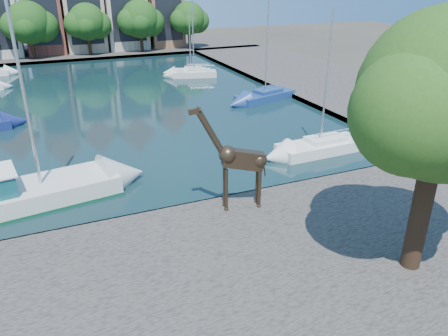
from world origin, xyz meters
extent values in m
plane|color=#38332B|center=(0.00, 0.00, 0.00)|extent=(160.00, 160.00, 0.00)
cube|color=black|center=(0.00, 24.00, 0.04)|extent=(38.00, 50.00, 0.08)
cube|color=#504C46|center=(0.00, -7.00, 0.25)|extent=(50.00, 14.00, 0.50)
cube|color=#504C46|center=(0.00, 56.00, 0.25)|extent=(60.00, 16.00, 0.50)
cube|color=#504C46|center=(25.00, 24.00, 0.25)|extent=(14.00, 52.00, 0.50)
cylinder|color=#332114|center=(7.50, -9.00, 3.25)|extent=(0.80, 0.80, 5.50)
sphere|color=#264A15|center=(7.50, -9.00, 7.92)|extent=(6.40, 6.40, 6.40)
sphere|color=#264A15|center=(5.74, -9.40, 7.60)|extent=(4.48, 4.48, 4.48)
cube|color=brown|center=(-4.00, 56.00, 7.00)|extent=(5.39, 9.00, 13.00)
cube|color=black|center=(-4.00, 51.52, 7.00)|extent=(4.40, 0.05, 9.75)
cube|color=tan|center=(2.00, 56.00, 6.25)|extent=(5.88, 9.00, 11.50)
cube|color=black|center=(2.00, 51.52, 6.25)|extent=(4.80, 0.05, 8.62)
cube|color=beige|center=(8.50, 56.00, 6.50)|extent=(6.37, 9.00, 12.00)
cube|color=black|center=(8.50, 51.52, 6.50)|extent=(5.20, 0.05, 9.00)
cube|color=#8A5F42|center=(15.00, 56.00, 5.75)|extent=(5.39, 9.00, 10.50)
cube|color=black|center=(15.00, 51.52, 5.75)|extent=(4.40, 0.05, 7.88)
cylinder|color=#332114|center=(-6.00, 50.50, 2.10)|extent=(0.50, 0.50, 3.20)
sphere|color=#174313|center=(-6.00, 50.50, 5.50)|extent=(6.00, 6.00, 6.00)
sphere|color=#174313|center=(-4.20, 50.80, 4.90)|extent=(4.50, 4.50, 4.50)
sphere|color=#174313|center=(-7.65, 50.10, 5.20)|extent=(4.20, 4.20, 4.20)
cylinder|color=#332114|center=(2.00, 50.50, 2.10)|extent=(0.50, 0.50, 3.20)
sphere|color=#174313|center=(2.00, 50.50, 5.32)|extent=(5.40, 5.40, 5.40)
sphere|color=#174313|center=(3.62, 50.80, 4.78)|extent=(4.05, 4.05, 4.05)
sphere|color=#174313|center=(0.51, 50.10, 5.05)|extent=(3.78, 3.78, 3.78)
cylinder|color=#332114|center=(10.00, 50.50, 2.10)|extent=(0.50, 0.50, 3.20)
sphere|color=#174313|center=(10.00, 50.50, 5.44)|extent=(5.80, 5.80, 5.80)
sphere|color=#174313|center=(11.74, 50.80, 4.86)|extent=(4.35, 4.35, 4.35)
sphere|color=#174313|center=(8.40, 50.10, 5.15)|extent=(4.06, 4.06, 4.06)
cylinder|color=#332114|center=(18.00, 50.50, 2.10)|extent=(0.50, 0.50, 3.20)
sphere|color=#174313|center=(18.00, 50.50, 5.26)|extent=(5.20, 5.20, 5.20)
sphere|color=#174313|center=(19.56, 50.80, 4.74)|extent=(3.90, 3.90, 3.90)
sphere|color=#174313|center=(16.57, 50.10, 5.00)|extent=(3.64, 3.64, 3.64)
cylinder|color=#322519|center=(2.13, -1.54, 1.67)|extent=(0.18, 0.18, 2.33)
cylinder|color=#322519|center=(2.23, -1.06, 1.67)|extent=(0.18, 0.18, 2.33)
cylinder|color=#322519|center=(3.87, -1.91, 1.67)|extent=(0.18, 0.18, 2.33)
cylinder|color=#322519|center=(3.97, -1.43, 1.67)|extent=(0.18, 0.18, 2.33)
cube|color=#322519|center=(3.11, -1.50, 3.22)|extent=(2.34, 1.07, 1.36)
cylinder|color=#322519|center=(1.49, -1.15, 4.74)|extent=(1.53, 0.64, 2.41)
cube|color=#322519|center=(0.71, -0.99, 5.92)|extent=(0.68, 0.33, 0.37)
cube|color=silver|center=(-8.00, 3.97, 0.78)|extent=(11.23, 4.74, 1.40)
cylinder|color=#B2B2B7|center=(-6.73, 4.15, 6.53)|extent=(0.17, 0.17, 10.75)
cube|color=white|center=(12.00, 4.21, 0.58)|extent=(6.51, 2.43, 1.00)
cube|color=white|center=(12.00, 4.21, 0.92)|extent=(2.86, 1.66, 0.56)
cylinder|color=#B2B2B7|center=(12.00, 4.21, 5.41)|extent=(0.13, 0.13, 9.10)
cube|color=navy|center=(15.00, 18.30, 0.58)|extent=(6.92, 4.05, 0.99)
cube|color=navy|center=(15.00, 18.30, 0.91)|extent=(3.20, 2.35, 0.55)
cylinder|color=#B2B2B7|center=(15.00, 18.30, 6.36)|extent=(0.13, 0.13, 11.02)
cube|color=beige|center=(12.00, 31.45, 0.55)|extent=(5.73, 3.27, 0.95)
cube|color=beige|center=(12.00, 31.45, 0.87)|extent=(2.64, 1.91, 0.53)
cylinder|color=#B2B2B7|center=(12.00, 31.45, 5.83)|extent=(0.13, 0.13, 10.04)
cube|color=silver|center=(12.00, 32.70, 0.54)|extent=(5.25, 3.49, 0.93)
cube|color=silver|center=(12.00, 32.70, 0.85)|extent=(2.47, 1.95, 0.52)
cylinder|color=#B2B2B7|center=(12.00, 32.70, 4.40)|extent=(0.12, 0.12, 7.20)
camera|label=1|loc=(-5.89, -20.05, 11.96)|focal=35.00mm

